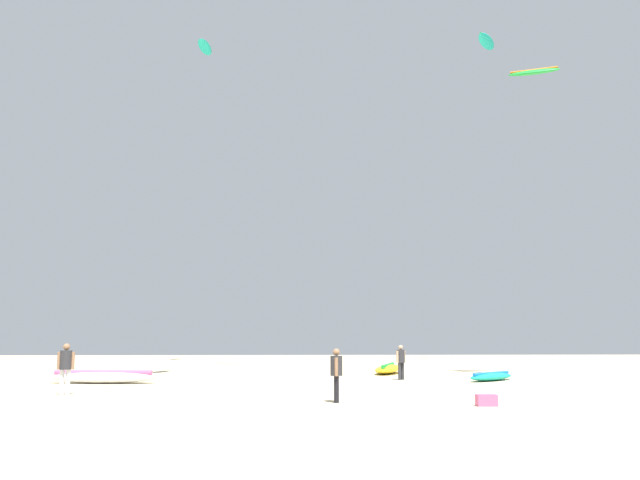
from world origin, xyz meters
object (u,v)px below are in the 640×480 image
person_midground (401,359)px  person_left (66,365)px  kite_grounded_near (103,377)px  kite_aloft_5 (205,47)px  kite_aloft_2 (486,41)px  kite_grounded_mid (388,369)px  cooler_box (487,400)px  kite_aloft_3 (534,72)px  person_foreground (336,371)px  kite_grounded_far (491,377)px

person_midground → person_left: (-12.50, -7.65, 0.09)m
kite_grounded_near → kite_aloft_5: 31.69m
kite_grounded_near → kite_aloft_5: kite_aloft_5 is taller
kite_aloft_2 → kite_grounded_mid: bearing=-123.5°
cooler_box → kite_grounded_mid: bearing=91.1°
kite_aloft_3 → kite_aloft_5: size_ratio=0.85×
person_left → kite_grounded_mid: 18.09m
person_left → kite_aloft_2: size_ratio=0.51×
person_foreground → person_left: person_left is taller
kite_grounded_near → kite_grounded_mid: bearing=28.3°
person_midground → kite_aloft_3: 16.28m
cooler_box → person_midground: bearing=92.2°
person_left → cooler_box: bearing=65.7°
person_left → kite_grounded_far: person_left is taller
kite_grounded_far → kite_aloft_2: size_ratio=0.89×
cooler_box → kite_aloft_2: kite_aloft_2 is taller
person_left → cooler_box: size_ratio=3.03×
kite_grounded_far → kite_aloft_3: kite_aloft_3 is taller
kite_grounded_near → cooler_box: kite_grounded_near is taller
kite_aloft_2 → kite_aloft_5: bearing=-174.1°
person_foreground → kite_grounded_far: bearing=57.3°
kite_grounded_far → person_left: bearing=-157.4°
kite_grounded_near → kite_grounded_mid: size_ratio=1.01×
person_left → kite_aloft_2: 45.04m
kite_grounded_far → kite_aloft_3: 15.75m
person_foreground → kite_aloft_3: kite_aloft_3 is taller
kite_grounded_near → kite_aloft_3: 25.41m
kite_grounded_near → kite_aloft_5: bearing=86.9°
kite_grounded_near → kite_aloft_5: size_ratio=1.48×
person_foreground → kite_grounded_near: bearing=140.4°
kite_grounded_far → cooler_box: size_ratio=5.22×
kite_aloft_3 → kite_aloft_2: bearing=79.7°
kite_grounded_near → kite_grounded_far: kite_grounded_near is taller
kite_grounded_near → person_midground: bearing=7.7°
person_left → kite_grounded_mid: bearing=129.5°
person_foreground → person_left: (-8.86, 3.03, 0.07)m
person_midground → kite_aloft_5: kite_aloft_5 is taller
kite_aloft_5 → kite_grounded_far: bearing=-52.3°
kite_grounded_mid → kite_aloft_3: bearing=-26.0°
kite_grounded_mid → cooler_box: 17.16m
cooler_box → kite_aloft_2: size_ratio=0.17×
kite_aloft_3 → person_left: bearing=-154.7°
person_foreground → kite_aloft_5: bearing=109.7°
person_foreground → kite_aloft_2: (14.62, 32.27, 25.02)m
person_foreground → cooler_box: person_foreground is taller
person_midground → cooler_box: size_ratio=2.77×
person_foreground → person_left: size_ratio=0.93×
person_midground → cooler_box: (0.47, -11.91, -0.75)m
kite_grounded_near → kite_aloft_3: (20.17, 3.47, 15.07)m
kite_grounded_near → person_foreground: bearing=-44.3°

